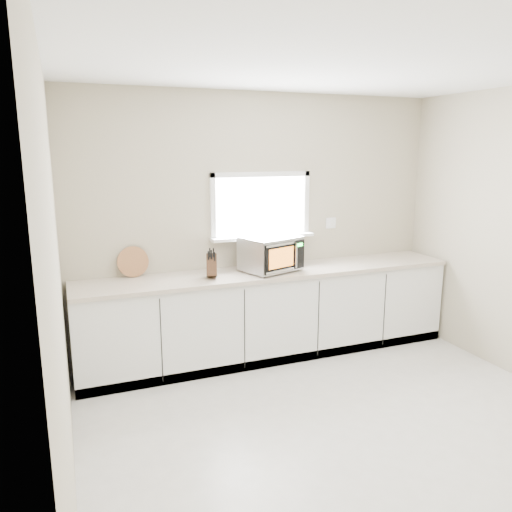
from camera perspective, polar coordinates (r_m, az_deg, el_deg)
ground at (r=4.06m, az=11.70°, el=-19.83°), size 4.00×4.00×0.00m
back_wall at (r=5.28m, az=0.49°, el=3.78°), size 4.00×0.17×2.70m
cabinets at (r=5.23m, az=1.68°, el=-6.73°), size 3.92×0.60×0.88m
countertop at (r=5.09m, az=1.76°, el=-1.86°), size 3.92×0.64×0.04m
microwave at (r=5.02m, az=1.72°, el=0.33°), size 0.65×0.58×0.35m
knife_block at (r=4.79m, az=-5.10°, el=-0.98°), size 0.15×0.23×0.30m
cutting_board at (r=4.94m, az=-13.88°, el=-0.64°), size 0.30×0.07×0.30m
coffee_grinder at (r=5.30m, az=4.42°, el=-0.05°), size 0.12×0.12×0.19m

